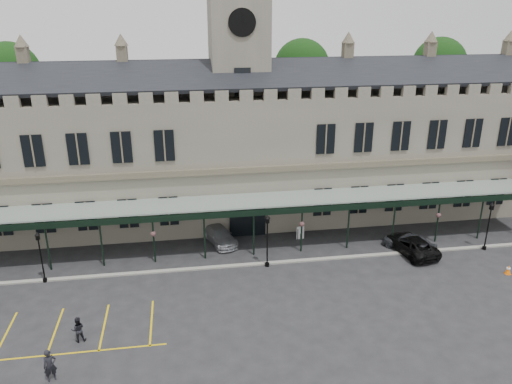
{
  "coord_description": "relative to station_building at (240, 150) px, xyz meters",
  "views": [
    {
      "loc": [
        -5.46,
        -29.09,
        19.51
      ],
      "look_at": [
        0.0,
        6.0,
        6.0
      ],
      "focal_mm": 35.0,
      "sensor_mm": 36.0,
      "label": 1
    }
  ],
  "objects": [
    {
      "name": "ground",
      "position": [
        0.0,
        -15.91,
        -6.47
      ],
      "size": [
        140.0,
        140.0,
        0.0
      ],
      "primitive_type": "plane",
      "color": "black"
    },
    {
      "name": "station_building",
      "position": [
        0.0,
        0.0,
        0.0
      ],
      "size": [
        60.0,
        10.36,
        17.3
      ],
      "color": "#686356",
      "rests_on": "ground"
    },
    {
      "name": "clock_tower",
      "position": [
        0.0,
        0.09,
        6.64
      ],
      "size": [
        5.6,
        5.6,
        24.8
      ],
      "color": "#686356",
      "rests_on": "ground"
    },
    {
      "name": "canopy",
      "position": [
        0.0,
        -8.45,
        -4.06
      ],
      "size": [
        50.0,
        4.1,
        4.3
      ],
      "color": "#8C9E93",
      "rests_on": "ground"
    },
    {
      "name": "kerb",
      "position": [
        0.0,
        -10.41,
        -6.41
      ],
      "size": [
        60.0,
        0.4,
        0.12
      ],
      "primitive_type": "cube",
      "color": "gray",
      "rests_on": "ground"
    },
    {
      "name": "parking_markings",
      "position": [
        -14.0,
        -17.41,
        -6.47
      ],
      "size": [
        16.0,
        6.0,
        0.01
      ],
      "primitive_type": null,
      "color": "gold",
      "rests_on": "ground"
    },
    {
      "name": "tree_behind_left",
      "position": [
        -22.0,
        9.09,
        6.35
      ],
      "size": [
        6.0,
        6.0,
        16.0
      ],
      "color": "#332314",
      "rests_on": "ground"
    },
    {
      "name": "tree_behind_mid",
      "position": [
        8.0,
        9.09,
        6.35
      ],
      "size": [
        6.0,
        6.0,
        16.0
      ],
      "color": "#332314",
      "rests_on": "ground"
    },
    {
      "name": "tree_behind_right",
      "position": [
        24.0,
        9.09,
        6.35
      ],
      "size": [
        6.0,
        6.0,
        16.0
      ],
      "color": "#332314",
      "rests_on": "ground"
    },
    {
      "name": "lamp_post_left",
      "position": [
        -16.05,
        -10.54,
        -4.03
      ],
      "size": [
        0.39,
        0.39,
        4.11
      ],
      "color": "black",
      "rests_on": "ground"
    },
    {
      "name": "lamp_post_mid",
      "position": [
        0.75,
        -10.76,
        -3.85
      ],
      "size": [
        0.42,
        0.42,
        4.42
      ],
      "color": "black",
      "rests_on": "ground"
    },
    {
      "name": "lamp_post_right",
      "position": [
        19.38,
        -10.76,
        -3.92
      ],
      "size": [
        0.41,
        0.41,
        4.29
      ],
      "color": "black",
      "rests_on": "ground"
    },
    {
      "name": "traffic_cone",
      "position": [
        18.82,
        -14.8,
        -6.11
      ],
      "size": [
        0.46,
        0.46,
        0.73
      ],
      "rotation": [
        0.0,
        0.0,
        0.29
      ],
      "color": "#FF6A08",
      "rests_on": "ground"
    },
    {
      "name": "sign_board",
      "position": [
        4.49,
        -6.42,
        -5.88
      ],
      "size": [
        0.7,
        0.16,
        1.2
      ],
      "rotation": [
        0.0,
        0.0,
        0.15
      ],
      "color": "black",
      "rests_on": "ground"
    },
    {
      "name": "bollard_left",
      "position": [
        -2.64,
        -6.84,
        -6.02
      ],
      "size": [
        0.16,
        0.16,
        0.89
      ],
      "primitive_type": "cylinder",
      "color": "black",
      "rests_on": "ground"
    },
    {
      "name": "bollard_right",
      "position": [
        4.23,
        -6.4,
        -5.97
      ],
      "size": [
        0.18,
        0.18,
        0.99
      ],
      "primitive_type": "cylinder",
      "color": "black",
      "rests_on": "ground"
    },
    {
      "name": "car_taxi",
      "position": [
        -2.59,
        -6.0,
        -5.79
      ],
      "size": [
        3.28,
        5.02,
        1.35
      ],
      "primitive_type": "imported",
      "rotation": [
        0.0,
        0.0,
        0.32
      ],
      "color": "#9B9DA2",
      "rests_on": "ground"
    },
    {
      "name": "car_van",
      "position": [
        13.0,
        -10.3,
        -5.74
      ],
      "size": [
        3.37,
        5.63,
        1.46
      ],
      "primitive_type": "imported",
      "rotation": [
        0.0,
        0.0,
        3.33
      ],
      "color": "black",
      "rests_on": "ground"
    },
    {
      "name": "car_right_a",
      "position": [
        13.0,
        -9.94,
        -5.71
      ],
      "size": [
        4.14,
        4.57,
        1.51
      ],
      "primitive_type": "imported",
      "rotation": [
        0.0,
        0.0,
        3.81
      ],
      "color": "#34363B",
      "rests_on": "ground"
    },
    {
      "name": "person_a",
      "position": [
        -13.2,
        -21.47,
        -5.5
      ],
      "size": [
        0.84,
        0.73,
        1.93
      ],
      "primitive_type": "imported",
      "rotation": [
        0.0,
        0.0,
        0.47
      ],
      "color": "black",
      "rests_on": "ground"
    },
    {
      "name": "person_b",
      "position": [
        -12.3,
        -18.17,
        -5.63
      ],
      "size": [
        0.91,
        0.77,
        1.67
      ],
      "primitive_type": "imported",
      "rotation": [
        0.0,
        0.0,
        3.32
      ],
      "color": "black",
      "rests_on": "ground"
    }
  ]
}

